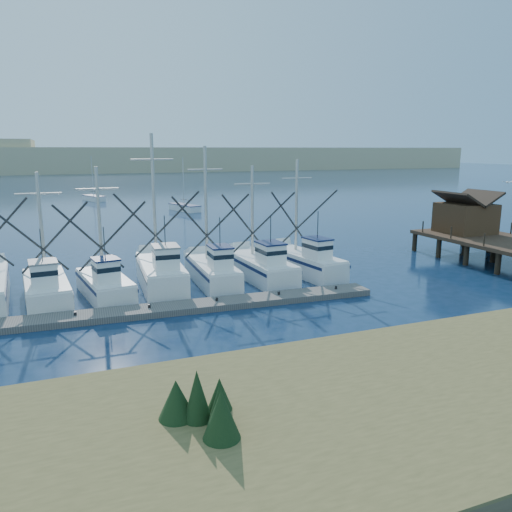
# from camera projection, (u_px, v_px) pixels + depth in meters

# --- Properties ---
(ground) EXTENTS (500.00, 500.00, 0.00)m
(ground) POSITION_uv_depth(u_px,v_px,m) (313.00, 329.00, 26.28)
(ground) COLOR #0D243D
(ground) RESTS_ON ground
(shore_bank) EXTENTS (40.00, 10.00, 1.60)m
(shore_bank) POSITION_uv_depth(u_px,v_px,m) (230.00, 455.00, 14.14)
(shore_bank) COLOR #4C422D
(shore_bank) RESTS_ON ground
(floating_dock) EXTENTS (28.06, 3.07, 0.37)m
(floating_dock) POSITION_uv_depth(u_px,v_px,m) (149.00, 311.00, 28.65)
(floating_dock) COLOR #66615C
(floating_dock) RESTS_ON ground
(timber_pier) EXTENTS (7.00, 20.00, 8.00)m
(timber_pier) POSITION_uv_depth(u_px,v_px,m) (497.00, 232.00, 41.15)
(timber_pier) COLOR black
(timber_pier) RESTS_ON ground
(dune_ridge) EXTENTS (360.00, 60.00, 10.00)m
(dune_ridge) POSITION_uv_depth(u_px,v_px,m) (85.00, 159.00, 216.18)
(dune_ridge) COLOR tan
(dune_ridge) RESTS_ON ground
(trawler_fleet) EXTENTS (28.20, 9.12, 10.33)m
(trawler_fleet) POSITION_uv_depth(u_px,v_px,m) (137.00, 277.00, 32.96)
(trawler_fleet) COLOR white
(trawler_fleet) RESTS_ON ground
(sailboat_near) EXTENTS (3.75, 6.81, 8.10)m
(sailboat_near) POSITION_uv_depth(u_px,v_px,m) (185.00, 208.00, 76.58)
(sailboat_near) COLOR white
(sailboat_near) RESTS_ON ground
(sailboat_far) EXTENTS (3.77, 6.32, 8.10)m
(sailboat_far) POSITION_uv_depth(u_px,v_px,m) (94.00, 198.00, 91.30)
(sailboat_far) COLOR white
(sailboat_far) RESTS_ON ground
(flying_gull) EXTENTS (1.01, 0.18, 0.18)m
(flying_gull) POSITION_uv_depth(u_px,v_px,m) (508.00, 182.00, 37.33)
(flying_gull) COLOR white
(flying_gull) RESTS_ON ground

